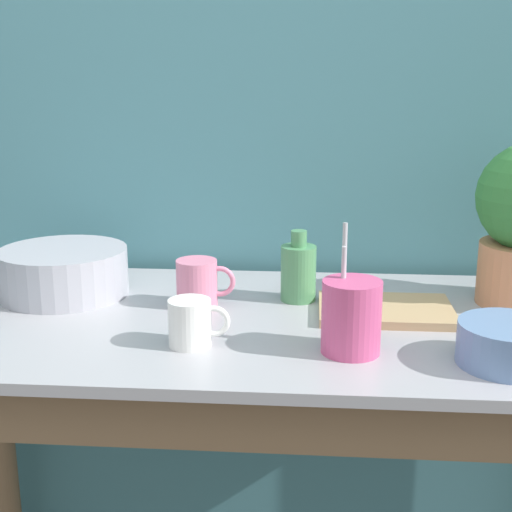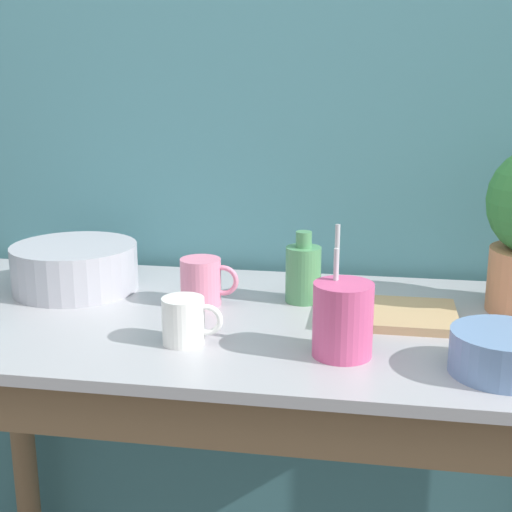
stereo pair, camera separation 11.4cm
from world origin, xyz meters
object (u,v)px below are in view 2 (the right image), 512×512
object	(u,v)px
bowl_wash_large	(75,267)
mug_white	(185,321)
tray_board	(388,314)
bowl_small_blue	(503,353)
bottle_short	(303,273)
utensil_cup	(343,319)
mug_pink	(202,282)

from	to	relation	value
bowl_wash_large	mug_white	bearing A→B (deg)	-39.95
bowl_wash_large	tray_board	bearing A→B (deg)	-6.39
bowl_small_blue	tray_board	distance (m)	0.28
bottle_short	tray_board	size ratio (longest dim) A/B	0.57
bowl_wash_large	mug_white	distance (m)	0.40
utensil_cup	bowl_wash_large	bearing A→B (deg)	155.09
mug_pink	utensil_cup	bearing A→B (deg)	-36.97
bowl_wash_large	tray_board	world-z (taller)	bowl_wash_large
mug_pink	bowl_small_blue	size ratio (longest dim) A/B	0.72
bottle_short	mug_white	xyz separation A→B (m)	(-0.17, -0.26, -0.02)
mug_white	bowl_small_blue	xyz separation A→B (m)	(0.51, -0.04, -0.01)
mug_pink	tray_board	xyz separation A→B (m)	(0.36, -0.02, -0.04)
mug_white	tray_board	distance (m)	0.39
bowl_small_blue	tray_board	xyz separation A→B (m)	(-0.17, 0.23, -0.03)
mug_pink	tray_board	distance (m)	0.37
mug_white	utensil_cup	distance (m)	0.27
bowl_wash_large	mug_pink	xyz separation A→B (m)	(0.29, -0.05, -0.00)
mug_white	utensil_cup	size ratio (longest dim) A/B	0.49
bottle_short	utensil_cup	xyz separation A→B (m)	(0.09, -0.27, 0.00)
bottle_short	bowl_small_blue	world-z (taller)	bottle_short
bottle_short	tray_board	world-z (taller)	bottle_short
bowl_wash_large	tray_board	size ratio (longest dim) A/B	1.04
bottle_short	tray_board	bearing A→B (deg)	-23.61
mug_white	utensil_cup	world-z (taller)	utensil_cup
mug_white	bowl_small_blue	size ratio (longest dim) A/B	0.65
mug_pink	tray_board	world-z (taller)	mug_pink
mug_pink	tray_board	bearing A→B (deg)	-3.47
bowl_wash_large	bowl_small_blue	distance (m)	0.87
mug_pink	bowl_small_blue	bearing A→B (deg)	-24.93
mug_white	tray_board	bearing A→B (deg)	28.55
tray_board	bowl_small_blue	bearing A→B (deg)	-53.07
bottle_short	tray_board	distance (m)	0.19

